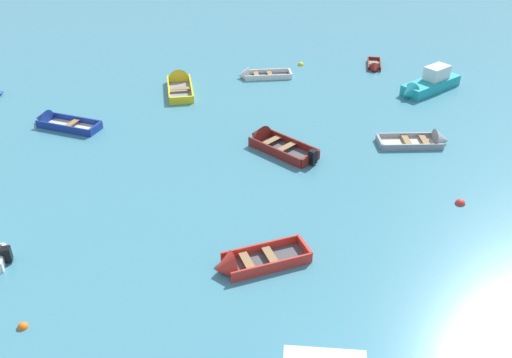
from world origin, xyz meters
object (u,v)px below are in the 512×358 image
Objects in this scene: rowboat_red_outer_left at (243,264)px; rowboat_yellow_back_row_left at (179,82)px; rowboat_deep_blue_back_row_right at (54,122)px; mooring_buoy_outer_edge at (23,327)px; rowboat_white_midfield_left at (253,75)px; rowboat_maroon_center at (270,142)px; motor_launch_turquoise_far_left at (428,84)px; mooring_buoy_between_boats_right at (460,204)px; rowboat_grey_far_right at (430,141)px; mooring_buoy_far_field at (301,65)px; rowboat_maroon_cluster_inner at (374,67)px.

rowboat_yellow_back_row_left is at bearing 94.71° from rowboat_red_outer_left.
rowboat_deep_blue_back_row_right is 16.77m from mooring_buoy_outer_edge.
rowboat_white_midfield_left is 10.50m from rowboat_maroon_center.
rowboat_deep_blue_back_row_right is 24.35m from motor_launch_turquoise_far_left.
mooring_buoy_outer_edge is 19.48m from mooring_buoy_between_boats_right.
rowboat_grey_far_right is 14.29m from rowboat_white_midfield_left.
rowboat_white_midfield_left is 10.17× the size of mooring_buoy_outer_edge.
rowboat_red_outer_left is (9.35, -14.84, 0.01)m from rowboat_deep_blue_back_row_right.
mooring_buoy_far_field is at bearing 71.25° from rowboat_red_outer_left.
mooring_buoy_far_field is (4.72, 12.47, -0.25)m from rowboat_maroon_center.
motor_launch_turquoise_far_left is at bearing 3.10° from rowboat_deep_blue_back_row_right.
rowboat_white_midfield_left is at bearing 111.84° from mooring_buoy_between_boats_right.
mooring_buoy_between_boats_right is at bearing -96.71° from rowboat_maroon_cluster_inner.
mooring_buoy_outer_edge is at bearing -141.99° from motor_launch_turquoise_far_left.
rowboat_deep_blue_back_row_right is 23.37m from mooring_buoy_between_boats_right.
rowboat_grey_far_right is 10.71× the size of mooring_buoy_outer_edge.
mooring_buoy_outer_edge is (-11.81, -22.45, -0.18)m from rowboat_white_midfield_left.
rowboat_grey_far_right is at bearing -72.92° from mooring_buoy_far_field.
rowboat_grey_far_right is 8.70× the size of mooring_buoy_between_boats_right.
rowboat_maroon_center is (-0.73, -10.47, 0.07)m from rowboat_white_midfield_left.
rowboat_maroon_cluster_inner is 7.47× the size of mooring_buoy_outer_edge.
motor_launch_turquoise_far_left reaches higher than rowboat_red_outer_left.
motor_launch_turquoise_far_left reaches higher than mooring_buoy_far_field.
mooring_buoy_far_field is (-4.21, 13.70, -0.17)m from rowboat_grey_far_right.
motor_launch_turquoise_far_left is 1.21× the size of rowboat_maroon_center.
rowboat_maroon_cluster_inner is 5.48m from mooring_buoy_far_field.
rowboat_red_outer_left is (-11.87, -8.86, 0.05)m from rowboat_grey_far_right.
motor_launch_turquoise_far_left reaches higher than mooring_buoy_between_boats_right.
rowboat_deep_blue_back_row_right reaches higher than rowboat_maroon_cluster_inner.
rowboat_yellow_back_row_left is (-16.60, 3.76, -0.30)m from motor_launch_turquoise_far_left.
rowboat_yellow_back_row_left is 12.09× the size of mooring_buoy_outer_edge.
rowboat_maroon_center is 16.32m from mooring_buoy_outer_edge.
rowboat_white_midfield_left is at bearing 158.64° from motor_launch_turquoise_far_left.
rowboat_maroon_center is at bearing -93.99° from rowboat_white_midfield_left.
rowboat_maroon_cluster_inner is (22.20, 5.95, -0.06)m from rowboat_deep_blue_back_row_right.
rowboat_maroon_cluster_inner is 17.99m from mooring_buoy_between_boats_right.
rowboat_maroon_center reaches higher than rowboat_yellow_back_row_left.
motor_launch_turquoise_far_left is (2.11, -4.63, 0.38)m from rowboat_maroon_cluster_inner.
mooring_buoy_outer_edge is at bearing -122.86° from mooring_buoy_far_field.
motor_launch_turquoise_far_left is 13.46m from rowboat_maroon_center.
rowboat_deep_blue_back_row_right is at bearing 149.34° from mooring_buoy_between_boats_right.
rowboat_white_midfield_left reaches higher than mooring_buoy_far_field.
mooring_buoy_outer_edge is (-8.13, -1.89, -0.22)m from rowboat_red_outer_left.
rowboat_red_outer_left is 10.73× the size of mooring_buoy_outer_edge.
rowboat_red_outer_left is (-12.85, -20.79, 0.07)m from rowboat_maroon_cluster_inner.
motor_launch_turquoise_far_left is 1.28× the size of rowboat_red_outer_left.
rowboat_maroon_cluster_inner reaches higher than mooring_buoy_far_field.
rowboat_red_outer_left is 10.51m from rowboat_maroon_center.
rowboat_maroon_center reaches higher than mooring_buoy_between_boats_right.
rowboat_red_outer_left is at bearing -85.29° from rowboat_yellow_back_row_left.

